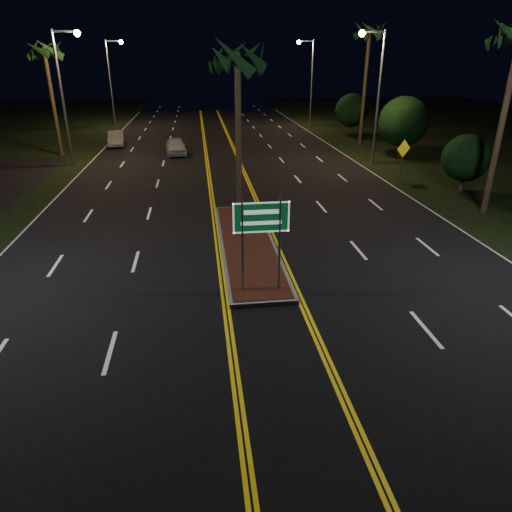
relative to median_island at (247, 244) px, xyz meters
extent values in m
plane|color=black|center=(0.00, -7.00, -0.08)|extent=(120.00, 120.00, 0.00)
cube|color=gray|center=(0.00, 0.00, -0.01)|extent=(2.25, 10.25, 0.15)
cube|color=#592819|center=(0.00, 0.00, 0.08)|extent=(2.00, 10.00, 0.02)
cylinder|color=gray|center=(-0.60, -4.20, 1.67)|extent=(0.08, 0.08, 3.20)
cylinder|color=gray|center=(0.60, -4.20, 1.67)|extent=(0.08, 0.08, 3.20)
cube|color=#07471E|center=(0.00, -4.20, 2.62)|extent=(1.80, 0.04, 1.00)
cube|color=white|center=(0.00, -4.22, 2.62)|extent=(1.80, 0.01, 1.00)
cylinder|color=gray|center=(-11.00, 17.00, 4.42)|extent=(0.18, 0.18, 9.00)
cube|color=gray|center=(-10.20, 17.00, 8.77)|extent=(1.60, 0.12, 0.12)
sphere|color=#FFBC72|center=(-9.40, 17.00, 8.67)|extent=(0.44, 0.44, 0.44)
cylinder|color=gray|center=(-11.00, 37.00, 4.42)|extent=(0.18, 0.18, 9.00)
cube|color=gray|center=(-10.20, 37.00, 8.77)|extent=(1.60, 0.12, 0.12)
sphere|color=#FFBC72|center=(-9.40, 37.00, 8.67)|extent=(0.44, 0.44, 0.44)
cylinder|color=gray|center=(11.00, 15.00, 4.42)|extent=(0.18, 0.18, 9.00)
cube|color=gray|center=(10.20, 15.00, 8.77)|extent=(1.60, 0.12, 0.12)
sphere|color=#FFBC72|center=(9.40, 15.00, 8.67)|extent=(0.44, 0.44, 0.44)
cylinder|color=gray|center=(11.00, 35.00, 4.42)|extent=(0.18, 0.18, 9.00)
cube|color=gray|center=(10.20, 35.00, 8.77)|extent=(1.60, 0.12, 0.12)
sphere|color=#FFBC72|center=(9.40, 35.00, 8.67)|extent=(0.44, 0.44, 0.44)
cylinder|color=#382819|center=(0.00, 3.50, 3.67)|extent=(0.28, 0.28, 7.50)
cylinder|color=#382819|center=(-12.80, 21.00, 3.92)|extent=(0.28, 0.28, 8.00)
cylinder|color=#382819|center=(12.50, 3.00, 4.17)|extent=(0.28, 0.28, 8.50)
cylinder|color=#382819|center=(12.80, 23.00, 4.67)|extent=(0.28, 0.28, 9.50)
cylinder|color=#382819|center=(13.50, 7.00, 0.37)|extent=(0.24, 0.24, 0.90)
sphere|color=black|center=(13.50, 7.00, 1.87)|extent=(2.70, 2.70, 2.70)
cylinder|color=#382819|center=(14.00, 17.00, 0.55)|extent=(0.24, 0.24, 1.26)
sphere|color=black|center=(14.00, 17.00, 2.65)|extent=(3.78, 3.78, 3.78)
cylinder|color=#382819|center=(13.80, 29.00, 0.46)|extent=(0.24, 0.24, 1.08)
sphere|color=black|center=(13.80, 29.00, 2.26)|extent=(3.24, 3.24, 3.24)
imported|color=silver|center=(-3.65, 20.41, 0.68)|extent=(2.39, 4.75, 1.53)
imported|color=#9898A1|center=(-9.07, 25.09, 0.65)|extent=(2.39, 4.58, 1.46)
cylinder|color=gray|center=(10.94, 9.83, 1.04)|extent=(0.07, 0.07, 2.25)
cube|color=#DCA60B|center=(10.94, 9.81, 1.96)|extent=(1.01, 0.44, 1.08)
camera|label=1|loc=(-1.86, -17.66, 7.24)|focal=32.00mm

